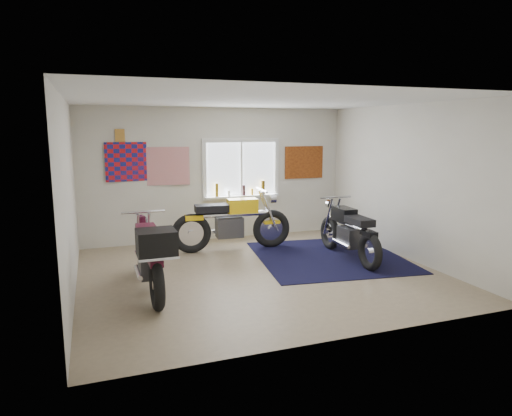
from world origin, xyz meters
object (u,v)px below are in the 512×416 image
object	(u,v)px
yellow_triumph	(232,224)
black_chrome_bike	(349,233)
maroon_tourer	(150,256)
navy_rug	(329,257)

from	to	relation	value
yellow_triumph	black_chrome_bike	bearing A→B (deg)	-32.20
yellow_triumph	maroon_tourer	world-z (taller)	yellow_triumph
navy_rug	black_chrome_bike	bearing A→B (deg)	-38.47
navy_rug	black_chrome_bike	size ratio (longest dim) A/B	1.26
maroon_tourer	navy_rug	bearing A→B (deg)	-75.36
black_chrome_bike	navy_rug	bearing A→B (deg)	53.57
black_chrome_bike	yellow_triumph	bearing A→B (deg)	55.90
yellow_triumph	black_chrome_bike	world-z (taller)	yellow_triumph
navy_rug	black_chrome_bike	xyz separation A→B (m)	(0.26, -0.21, 0.46)
yellow_triumph	black_chrome_bike	size ratio (longest dim) A/B	1.12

